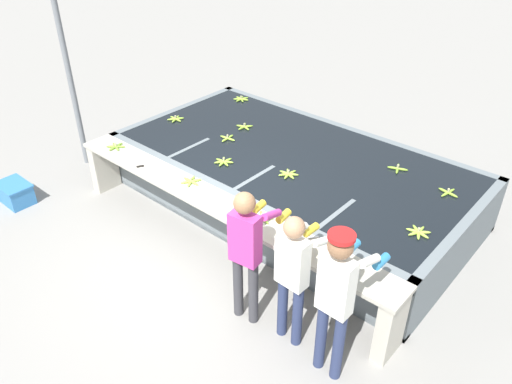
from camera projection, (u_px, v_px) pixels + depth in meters
name	position (u px, v px, depth m)	size (l,w,h in m)	color
ground_plane	(206.00, 261.00, 6.48)	(80.00, 80.00, 0.00)	gray
wash_tank	(292.00, 180.00, 7.40)	(5.16, 2.71, 0.83)	slate
work_ledge	(216.00, 215.00, 6.30)	(5.16, 0.45, 0.83)	#B7B2A3
worker_0	(247.00, 246.00, 5.16)	(0.47, 0.73, 1.66)	#38383D
worker_1	(294.00, 269.00, 4.93)	(0.42, 0.71, 1.59)	navy
worker_2	(337.00, 292.00, 4.51)	(0.41, 0.72, 1.72)	navy
banana_bunch_floating_0	(288.00, 174.00, 6.69)	(0.28, 0.28, 0.08)	#93BC3D
banana_bunch_floating_1	(176.00, 119.00, 8.19)	(0.28, 0.27, 0.08)	#93BC3D
banana_bunch_floating_2	(241.00, 99.00, 8.91)	(0.28, 0.28, 0.08)	#8CB738
banana_bunch_floating_3	(398.00, 169.00, 6.81)	(0.27, 0.27, 0.08)	#7FAD33
banana_bunch_floating_4	(418.00, 232.00, 5.60)	(0.28, 0.27, 0.08)	#9EC642
banana_bunch_floating_5	(448.00, 193.00, 6.30)	(0.28, 0.28, 0.08)	#8CB738
banana_bunch_floating_6	(228.00, 138.00, 7.59)	(0.28, 0.28, 0.08)	#93BC3D
banana_bunch_floating_7	(244.00, 127.00, 7.94)	(0.28, 0.26, 0.08)	#8CB738
banana_bunch_floating_8	(224.00, 162.00, 6.97)	(0.28, 0.28, 0.08)	#8CB738
banana_bunch_ledge_0	(191.00, 181.00, 6.52)	(0.28, 0.26, 0.08)	#9EC642
banana_bunch_ledge_1	(116.00, 147.00, 7.35)	(0.28, 0.28, 0.08)	#75A333
banana_bunch_ledge_2	(262.00, 218.00, 5.83)	(0.28, 0.28, 0.08)	#7FAD33
knife_0	(298.00, 238.00, 5.52)	(0.25, 0.28, 0.02)	silver
knife_1	(145.00, 165.00, 6.90)	(0.19, 0.32, 0.02)	silver
crate	(15.00, 193.00, 7.55)	(0.55, 0.39, 0.32)	#3375B7
support_post_left	(69.00, 73.00, 7.84)	(0.09, 0.09, 3.20)	slate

